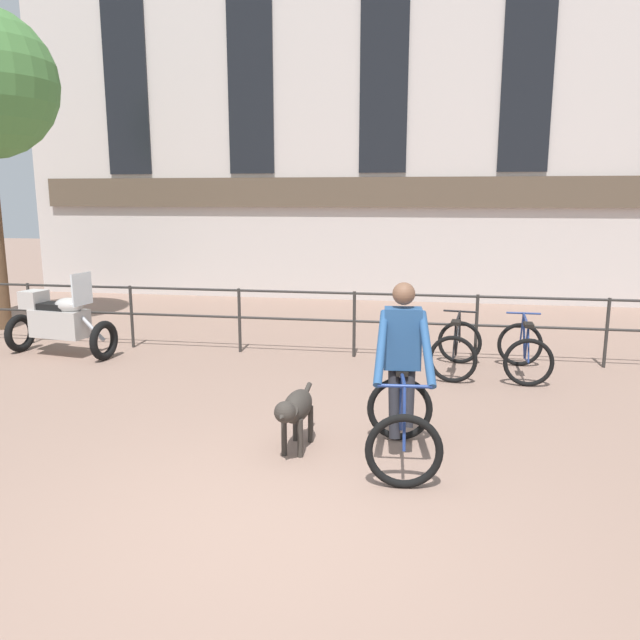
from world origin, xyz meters
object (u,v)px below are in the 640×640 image
cyclist_with_bike (402,381)px  parked_bicycle_near_lamp (456,349)px  parked_motorcycle (59,321)px  dog (295,409)px  parked_bicycle_mid_left (524,351)px

cyclist_with_bike → parked_bicycle_near_lamp: bearing=73.6°
parked_motorcycle → dog: bearing=-115.6°
dog → parked_bicycle_near_lamp: (1.70, 3.17, -0.09)m
dog → parked_bicycle_mid_left: size_ratio=0.93×
dog → parked_motorcycle: size_ratio=0.57×
parked_bicycle_near_lamp → parked_bicycle_mid_left: (0.94, -0.00, 0.00)m
cyclist_with_bike → parked_motorcycle: cyclist_with_bike is taller
parked_motorcycle → parked_bicycle_mid_left: bearing=-80.4°
cyclist_with_bike → parked_bicycle_near_lamp: (0.66, 3.11, -0.41)m
parked_bicycle_near_lamp → parked_bicycle_mid_left: same height
parked_motorcycle → parked_bicycle_near_lamp: (6.19, 0.06, -0.20)m
cyclist_with_bike → parked_motorcycle: bearing=146.7°
cyclist_with_bike → parked_bicycle_mid_left: 3.52m
cyclist_with_bike → parked_motorcycle: 6.32m
parked_motorcycle → parked_bicycle_near_lamp: 6.19m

